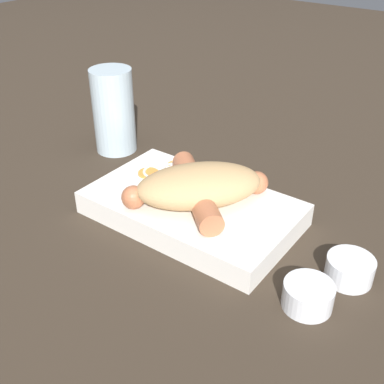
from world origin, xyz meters
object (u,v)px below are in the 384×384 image
at_px(condiment_cup_near, 308,297).
at_px(food_tray, 192,209).
at_px(drink_glass, 114,111).
at_px(condiment_cup_far, 349,270).
at_px(bread_roll, 200,185).
at_px(sausage, 197,190).

bearing_deg(condiment_cup_near, food_tray, -16.86).
bearing_deg(condiment_cup_near, drink_glass, -19.72).
bearing_deg(condiment_cup_far, food_tray, 2.02).
bearing_deg(food_tray, condiment_cup_far, -177.98).
relative_size(bread_roll, condiment_cup_far, 3.36).
relative_size(bread_roll, sausage, 1.17).
relative_size(condiment_cup_far, drink_glass, 0.39).
height_order(food_tray, condiment_cup_far, food_tray).
distance_m(food_tray, sausage, 0.03).
xyz_separation_m(food_tray, bread_roll, (-0.01, -0.00, 0.04)).
height_order(sausage, drink_glass, drink_glass).
relative_size(sausage, condiment_cup_near, 2.87).
xyz_separation_m(sausage, condiment_cup_near, (-0.19, 0.06, -0.03)).
distance_m(food_tray, bread_roll, 0.04).
xyz_separation_m(condiment_cup_far, drink_glass, (0.44, -0.08, 0.06)).
distance_m(food_tray, condiment_cup_far, 0.21).
xyz_separation_m(food_tray, drink_glass, (0.22, -0.09, 0.05)).
relative_size(food_tray, drink_glass, 1.96).
distance_m(sausage, condiment_cup_near, 0.20).
bearing_deg(condiment_cup_near, bread_roll, -18.07).
bearing_deg(condiment_cup_near, condiment_cup_far, -106.86).
height_order(condiment_cup_far, drink_glass, drink_glass).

